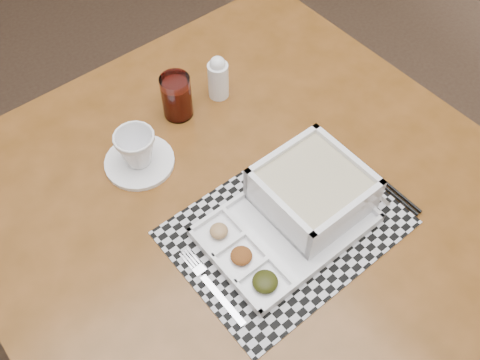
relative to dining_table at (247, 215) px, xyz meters
The scene contains 11 objects.
floor 0.95m from the dining_table, 102.33° to the left, with size 5.00×5.00×0.00m, color black.
dining_table is the anchor object (origin of this frame).
placemat 0.14m from the dining_table, 80.41° to the right, with size 0.44×0.32×0.00m, color #ADADB5.
serving_tray 0.17m from the dining_table, 53.83° to the right, with size 0.35×0.25×0.10m.
fork 0.23m from the dining_table, 141.50° to the right, with size 0.04×0.19×0.00m.
spoon 0.23m from the dining_table, 12.53° to the right, with size 0.04×0.18×0.01m.
chopsticks 0.28m from the dining_table, 24.30° to the right, with size 0.04×0.24×0.01m.
saucer 0.26m from the dining_table, 127.80° to the left, with size 0.15×0.15×0.01m, color white.
cup 0.28m from the dining_table, 127.80° to the left, with size 0.09×0.09×0.08m, color white.
juice_glass 0.31m from the dining_table, 91.69° to the left, with size 0.07×0.07×0.11m.
creamer_bottle 0.33m from the dining_table, 69.94° to the left, with size 0.05×0.05×0.11m.
Camera 1 is at (-0.22, -1.13, 1.70)m, focal length 40.00 mm.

